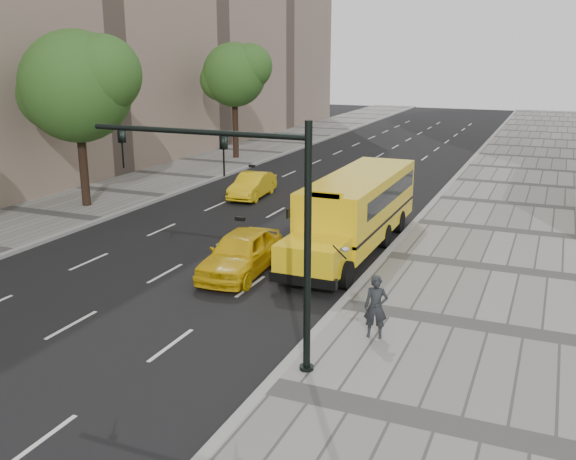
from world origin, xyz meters
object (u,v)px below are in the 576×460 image
at_px(traffic_signal, 254,213).
at_px(taxi_far, 252,185).
at_px(tree_c, 235,74).
at_px(school_bus, 358,206).
at_px(taxi_near, 241,253).
at_px(pedestrian, 376,307).
at_px(tree_b, 78,86).

bearing_deg(traffic_signal, taxi_far, 116.40).
bearing_deg(taxi_far, tree_c, 116.52).
bearing_deg(school_bus, taxi_near, -120.45).
relative_size(taxi_far, pedestrian, 2.31).
distance_m(pedestrian, traffic_signal, 4.67).
distance_m(tree_b, taxi_near, 14.48).
bearing_deg(tree_b, pedestrian, -28.07).
relative_size(school_bus, taxi_near, 2.43).
height_order(taxi_far, traffic_signal, traffic_signal).
distance_m(tree_b, tree_c, 16.82).
distance_m(tree_c, school_bus, 23.73).
relative_size(tree_c, school_bus, 0.74).
bearing_deg(tree_b, taxi_far, 39.53).
distance_m(tree_b, traffic_signal, 19.89).
bearing_deg(tree_c, pedestrian, -55.64).
relative_size(tree_b, taxi_far, 2.15).
height_order(pedestrian, traffic_signal, traffic_signal).
height_order(school_bus, pedestrian, school_bus).
xyz_separation_m(tree_c, traffic_signal, (15.60, -28.99, -2.16)).
xyz_separation_m(tree_c, taxi_far, (6.79, -11.23, -5.57)).
xyz_separation_m(tree_b, taxi_far, (6.77, 5.59, -5.56)).
xyz_separation_m(taxi_near, pedestrian, (6.07, -3.62, 0.24)).
bearing_deg(pedestrian, school_bus, 100.87).
bearing_deg(traffic_signal, taxi_near, 120.27).
height_order(taxi_far, pedestrian, pedestrian).
height_order(school_bus, traffic_signal, traffic_signal).
relative_size(tree_c, taxi_near, 1.79).
bearing_deg(school_bus, pedestrian, -69.65).
bearing_deg(tree_b, taxi_near, -26.62).
relative_size(tree_b, traffic_signal, 1.40).
distance_m(tree_b, school_bus, 15.59).
bearing_deg(school_bus, tree_b, 175.85).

